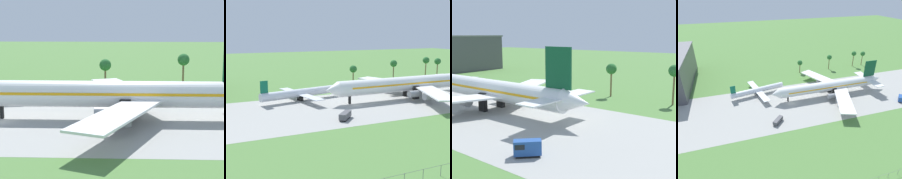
% 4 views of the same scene
% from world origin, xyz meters
% --- Properties ---
extents(ground_plane, '(600.00, 600.00, 0.00)m').
position_xyz_m(ground_plane, '(0.00, 0.00, 0.00)').
color(ground_plane, '#517F3D').
extents(taxiway_strip, '(320.00, 44.00, 0.02)m').
position_xyz_m(taxiway_strip, '(0.00, 0.00, 0.01)').
color(taxiway_strip, '#9E9E99').
rests_on(taxiway_strip, ground_plane).
extents(jet_airliner, '(69.33, 57.75, 18.17)m').
position_xyz_m(jet_airliner, '(24.84, 2.92, 5.59)').
color(jet_airliner, white).
rests_on(jet_airliner, ground_plane).
extents(regional_aircraft, '(31.56, 28.59, 8.82)m').
position_xyz_m(regional_aircraft, '(-15.60, 15.74, 2.91)').
color(regional_aircraft, silver).
rests_on(regional_aircraft, ground_plane).
extents(baggage_tug, '(5.85, 6.04, 2.13)m').
position_xyz_m(baggage_tug, '(-11.13, -14.26, 1.16)').
color(baggage_tug, black).
rests_on(baggage_tug, ground_plane).
extents(palm_tree_row, '(56.73, 3.60, 12.14)m').
position_xyz_m(palm_tree_row, '(50.11, 39.90, 8.98)').
color(palm_tree_row, brown).
rests_on(palm_tree_row, ground_plane).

